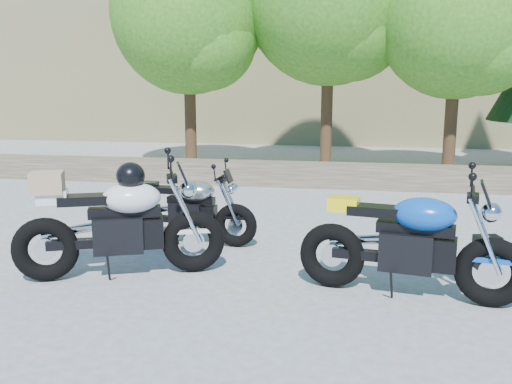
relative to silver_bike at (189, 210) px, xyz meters
The scene contains 9 objects.
ground 1.29m from the silver_bike, 52.94° to the right, with size 90.00×90.00×0.00m, color slate.
stone_wall 4.60m from the silver_bike, 80.95° to the left, with size 22.00×0.55×0.50m, color #4D4533.
tree_decid_left 7.14m from the silver_bike, 105.13° to the left, with size 3.67×3.67×5.62m.
tree_decid_mid 7.66m from the silver_bike, 76.08° to the left, with size 4.08×4.08×6.24m.
tree_decid_right 8.03m from the silver_bike, 53.46° to the left, with size 3.54×3.54×5.41m.
silver_bike is the anchor object (origin of this frame).
white_bike 1.49m from the silver_bike, 105.91° to the right, with size 2.30×1.09×1.32m.
blue_bike 3.18m from the silver_bike, 28.04° to the right, with size 2.32×0.77×1.17m.
backpack 3.85m from the silver_bike, ahead, with size 0.33×0.30×0.39m.
Camera 1 is at (1.47, -6.38, 2.24)m, focal length 40.00 mm.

